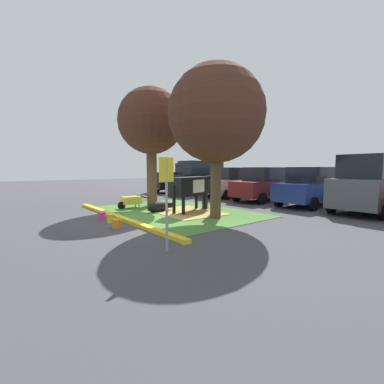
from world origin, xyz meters
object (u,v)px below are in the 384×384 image
Objects in this scene: shade_tree_right at (216,115)px; calf_lying at (159,207)px; bucket_pink at (102,216)px; hatchback_white at (264,185)px; parking_sign at (166,186)px; sedan_blue at (310,187)px; suv_dark_grey at (201,178)px; sedan_silver at (231,183)px; shade_tree_left at (151,122)px; cow_holstein at (192,186)px; wheelbarrow at (131,201)px; bucket_orange at (116,223)px; pickup_truck_black at (182,179)px; person_visitor_near at (205,192)px; person_handler at (213,194)px; bucket_yellow at (111,218)px; suv_black at (370,184)px.

calf_lying is (-2.63, -0.98, -3.73)m from shade_tree_right.
hatchback_white reaches higher than bucket_pink.
sedan_blue is (-1.61, 9.94, -0.56)m from parking_sign.
suv_dark_grey is 1.05× the size of sedan_silver.
shade_tree_left is 7.54m from hatchback_white.
cow_holstein is 0.69× the size of sedan_blue.
wheelbarrow is at bearing -123.39° from sedan_blue.
pickup_truck_black is at bearing 134.39° from bucket_orange.
hatchback_white is at bearing 97.86° from bucket_orange.
pickup_truck_black reaches higher than person_visitor_near.
hatchback_white reaches higher than calf_lying.
hatchback_white reaches higher than bucket_orange.
suv_dark_grey is at bearing 125.86° from bucket_orange.
hatchback_white is at bearing 88.56° from bucket_pink.
person_handler reaches higher than calf_lying.
person_handler is 4.14m from bucket_yellow.
person_handler is (1.23, 0.16, -0.25)m from cow_holstein.
sedan_silver is (-4.85, 6.19, -2.99)m from shade_tree_right.
suv_black reaches higher than person_handler.
calf_lying reaches higher than bucket_yellow.
bucket_orange is at bearing -43.17° from shade_tree_left.
shade_tree_left is 3.58× the size of person_handler.
bucket_orange is at bearing -102.60° from shade_tree_right.
hatchback_white is (5.63, 0.16, -0.29)m from suv_dark_grey.
sedan_silver is (2.96, 0.20, -0.29)m from suv_dark_grey.
shade_tree_right reaches higher than bucket_yellow.
person_visitor_near is 0.35× the size of hatchback_white.
shade_tree_right reaches higher than sedan_silver.
suv_dark_grey is 1.00× the size of suv_black.
sedan_blue is at bearing 99.19° from parking_sign.
suv_dark_grey is at bearing -176.07° from sedan_silver.
hatchback_white is at bearing -178.42° from sedan_blue.
person_handler is at bearing 64.46° from bucket_pink.
sedan_silver is at bearing 125.52° from parking_sign.
sedan_blue is (5.06, 7.67, 0.60)m from wheelbarrow.
wheelbarrow is 0.37× the size of sedan_blue.
calf_lying reaches higher than bucket_orange.
suv_dark_grey is (2.55, -0.07, 0.16)m from pickup_truck_black.
hatchback_white is 5.48m from suv_black.
suv_black is (5.71, 9.80, 1.11)m from bucket_pink.
hatchback_white is (0.45, 7.13, 0.75)m from calf_lying.
bucket_yellow is (0.31, -4.79, -0.65)m from person_visitor_near.
person_handler is at bearing 7.24° from cow_holstein.
parking_sign reaches higher than wheelbarrow.
person_handler is 4.97m from parking_sign.
sedan_blue is (2.34, 9.75, 0.82)m from bucket_yellow.
person_handler is 4.14m from bucket_orange.
bucket_yellow reaches higher than bucket_pink.
cow_holstein is 2.32× the size of calf_lying.
shade_tree_right is at bearing -37.46° from suv_dark_grey.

